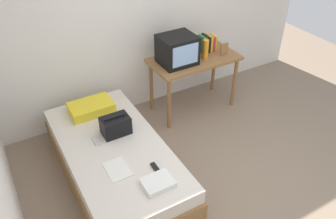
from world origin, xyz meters
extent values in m
plane|color=#84705B|center=(0.00, 0.00, 0.00)|extent=(8.00, 8.00, 0.00)
cube|color=silver|center=(0.00, 2.00, 1.30)|extent=(5.20, 0.10, 2.60)
cube|color=olive|center=(-0.93, 0.79, 0.15)|extent=(1.00, 2.00, 0.29)
cube|color=beige|center=(-0.93, 0.79, 0.38)|extent=(0.97, 1.94, 0.17)
cube|color=olive|center=(0.52, 1.51, 0.76)|extent=(1.16, 0.60, 0.04)
cylinder|color=olive|center=(0.00, 1.27, 0.37)|extent=(0.05, 0.05, 0.74)
cylinder|color=olive|center=(1.04, 1.27, 0.37)|extent=(0.05, 0.05, 0.74)
cylinder|color=olive|center=(0.00, 1.75, 0.37)|extent=(0.05, 0.05, 0.74)
cylinder|color=olive|center=(1.04, 1.75, 0.37)|extent=(0.05, 0.05, 0.74)
cube|color=black|center=(0.25, 1.51, 0.96)|extent=(0.44, 0.38, 0.36)
cube|color=#8CB2E0|center=(0.25, 1.31, 0.97)|extent=(0.35, 0.01, 0.26)
cylinder|color=orange|center=(0.62, 1.42, 0.91)|extent=(0.07, 0.07, 0.26)
cube|color=#337F47|center=(0.69, 1.60, 0.89)|extent=(0.04, 0.16, 0.22)
cube|color=black|center=(0.73, 1.60, 0.90)|extent=(0.03, 0.13, 0.24)
cube|color=black|center=(0.76, 1.60, 0.88)|extent=(0.03, 0.16, 0.21)
cube|color=gold|center=(0.79, 1.60, 0.89)|extent=(0.03, 0.17, 0.22)
cube|color=#B72D33|center=(0.83, 1.60, 0.88)|extent=(0.04, 0.16, 0.20)
cube|color=gold|center=(0.87, 1.60, 0.88)|extent=(0.04, 0.13, 0.20)
cube|color=olive|center=(0.90, 1.39, 0.86)|extent=(0.11, 0.02, 0.16)
cube|color=yellow|center=(-0.93, 1.48, 0.52)|extent=(0.49, 0.32, 0.11)
cube|color=black|center=(-0.83, 0.97, 0.56)|extent=(0.30, 0.20, 0.20)
cylinder|color=black|center=(-0.83, 0.97, 0.67)|extent=(0.24, 0.02, 0.02)
cube|color=white|center=(-1.03, 0.46, 0.46)|extent=(0.21, 0.29, 0.01)
cube|color=black|center=(-0.71, 0.28, 0.47)|extent=(0.04, 0.16, 0.02)
cube|color=#B7B7BC|center=(-1.07, 0.94, 0.47)|extent=(0.04, 0.14, 0.02)
cube|color=white|center=(-0.79, 0.10, 0.49)|extent=(0.28, 0.22, 0.06)
camera|label=1|loc=(-1.76, -1.79, 2.85)|focal=36.79mm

